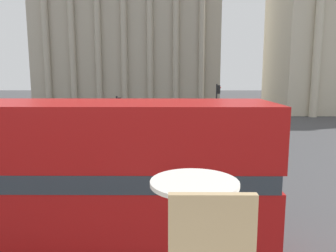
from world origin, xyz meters
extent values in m
cylinder|color=black|center=(2.31, 7.19, 0.48)|extent=(0.96, 0.22, 0.96)
cube|color=#B71414|center=(-1.48, 5.91, 1.37)|extent=(10.37, 2.54, 1.79)
cube|color=#2D3842|center=(-1.48, 5.91, 2.49)|extent=(10.17, 2.57, 0.45)
cube|color=#B71414|center=(-1.48, 5.91, 3.50)|extent=(10.37, 2.54, 1.56)
cylinder|color=#2D2D30|center=(1.24, -0.35, 3.91)|extent=(0.07, 0.07, 0.68)
cylinder|color=silver|center=(1.24, -0.35, 4.26)|extent=(0.60, 0.60, 0.03)
cube|color=tan|center=(1.26, -1.06, 4.25)|extent=(0.40, 0.04, 0.42)
cube|color=#B2A893|center=(-5.55, 51.32, 11.11)|extent=(27.87, 10.86, 22.22)
cylinder|color=#B2A893|center=(-16.70, 45.44, 9.44)|extent=(0.90, 0.90, 18.88)
cylinder|color=#B2A893|center=(-12.98, 45.44, 9.44)|extent=(0.90, 0.90, 18.88)
cylinder|color=#B2A893|center=(-9.27, 45.44, 9.44)|extent=(0.90, 0.90, 18.88)
cylinder|color=#B2A893|center=(-5.55, 45.44, 9.44)|extent=(0.90, 0.90, 18.88)
cylinder|color=#B2A893|center=(-1.83, 45.44, 9.44)|extent=(0.90, 0.90, 18.88)
cylinder|color=#B2A893|center=(1.88, 45.44, 9.44)|extent=(0.90, 0.90, 18.88)
cylinder|color=#B2A893|center=(5.60, 45.44, 9.44)|extent=(0.90, 0.90, 18.88)
cylinder|color=beige|center=(17.93, 36.02, 9.87)|extent=(0.90, 0.90, 19.74)
cylinder|color=black|center=(1.76, 10.54, 1.61)|extent=(0.12, 0.12, 3.22)
cube|color=black|center=(1.94, 10.54, 2.77)|extent=(0.20, 0.24, 0.70)
sphere|color=green|center=(2.05, 10.54, 2.92)|extent=(0.14, 0.14, 0.14)
cylinder|color=black|center=(-2.32, 18.25, 1.81)|extent=(0.12, 0.12, 3.62)
cube|color=black|center=(-2.14, 18.25, 3.17)|extent=(0.20, 0.24, 0.70)
sphere|color=green|center=(-2.03, 18.25, 3.32)|extent=(0.14, 0.14, 0.14)
cylinder|color=black|center=(4.90, 24.57, 2.10)|extent=(0.12, 0.12, 4.20)
cube|color=black|center=(5.08, 24.57, 3.75)|extent=(0.20, 0.24, 0.70)
sphere|color=red|center=(5.19, 24.57, 3.90)|extent=(0.14, 0.14, 0.14)
cylinder|color=black|center=(-1.70, 29.23, 0.30)|extent=(0.60, 0.18, 0.60)
cylinder|color=black|center=(-1.70, 27.48, 0.30)|extent=(0.60, 0.18, 0.60)
cylinder|color=black|center=(-4.50, 29.23, 0.30)|extent=(0.60, 0.18, 0.60)
cylinder|color=black|center=(-4.50, 27.48, 0.30)|extent=(0.60, 0.18, 0.60)
cube|color=black|center=(-3.10, 28.36, 0.57)|extent=(4.20, 1.75, 0.55)
cube|color=#2D3842|center=(-3.30, 28.36, 1.10)|extent=(1.89, 1.61, 0.50)
cylinder|color=black|center=(-5.57, 26.62, 0.30)|extent=(0.60, 0.18, 0.60)
cylinder|color=black|center=(-5.57, 24.87, 0.30)|extent=(0.60, 0.18, 0.60)
cylinder|color=black|center=(-8.37, 26.62, 0.30)|extent=(0.60, 0.18, 0.60)
cylinder|color=black|center=(-8.37, 24.87, 0.30)|extent=(0.60, 0.18, 0.60)
cube|color=silver|center=(-6.97, 25.75, 0.57)|extent=(4.20, 1.75, 0.55)
cube|color=#2D3842|center=(-7.17, 25.75, 1.10)|extent=(1.89, 1.61, 0.50)
cylinder|color=#282B33|center=(-4.86, 31.50, 0.41)|extent=(0.14, 0.14, 0.82)
cylinder|color=#282B33|center=(-4.68, 31.50, 0.41)|extent=(0.14, 0.14, 0.82)
cylinder|color=#284799|center=(-4.77, 31.50, 1.15)|extent=(0.32, 0.32, 0.65)
sphere|color=tan|center=(-4.77, 31.50, 1.59)|extent=(0.22, 0.22, 0.22)
cylinder|color=#282B33|center=(-0.50, 12.40, 0.39)|extent=(0.14, 0.14, 0.79)
cylinder|color=#282B33|center=(-0.32, 12.40, 0.39)|extent=(0.14, 0.14, 0.79)
cylinder|color=silver|center=(-0.41, 12.40, 1.10)|extent=(0.32, 0.32, 0.63)
sphere|color=tan|center=(-0.41, 12.40, 1.52)|extent=(0.21, 0.21, 0.21)
camera|label=1|loc=(1.07, -2.46, 4.99)|focal=35.00mm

